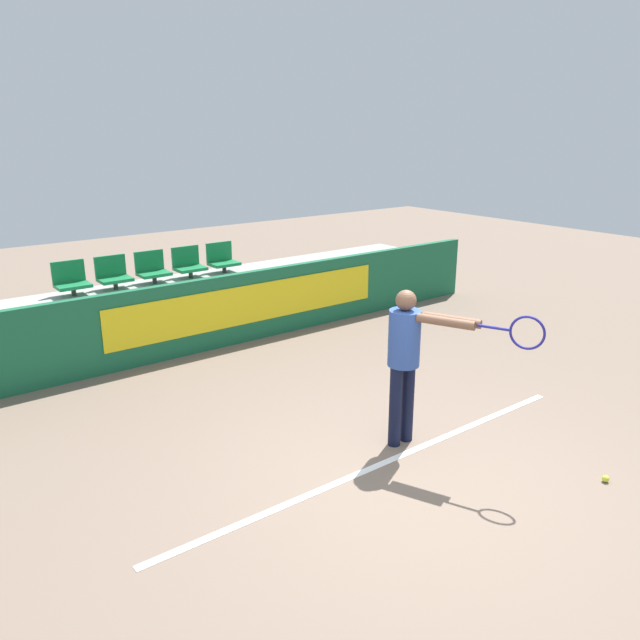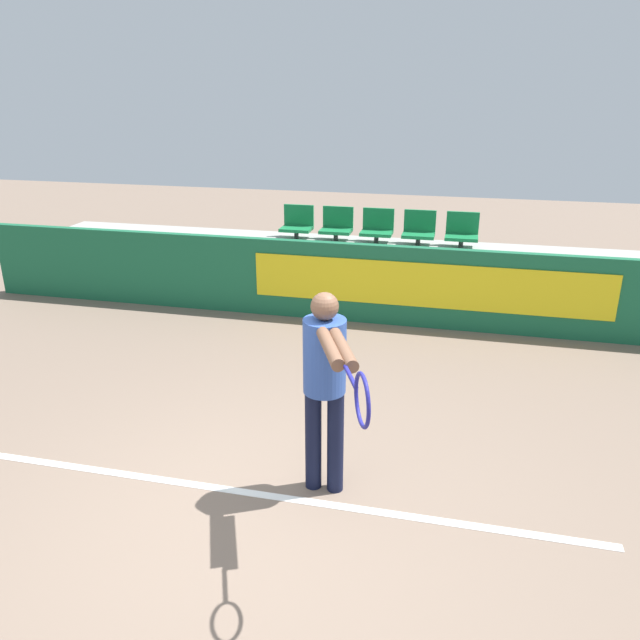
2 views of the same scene
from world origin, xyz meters
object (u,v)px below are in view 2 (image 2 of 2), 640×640
object	(u,v)px
stadium_chair_3	(412,269)
stadium_chair_8	(419,230)
stadium_chair_0	(281,261)
stadium_chair_4	(458,272)
stadium_chair_7	(377,228)
stadium_chair_1	(323,264)
stadium_chair_5	(297,224)
tennis_player	(326,376)
stadium_chair_6	(337,226)
stadium_chair_9	(462,232)
stadium_chair_2	(367,266)

from	to	relation	value
stadium_chair_3	stadium_chair_8	distance (m)	1.00
stadium_chair_0	stadium_chair_8	distance (m)	2.18
stadium_chair_8	stadium_chair_4	bearing A→B (deg)	-55.31
stadium_chair_7	stadium_chair_1	bearing A→B (deg)	-124.69
stadium_chair_7	stadium_chair_5	bearing A→B (deg)	180.00
tennis_player	stadium_chair_5	bearing A→B (deg)	84.25
tennis_player	stadium_chair_3	bearing A→B (deg)	63.99
stadium_chair_1	stadium_chair_6	xyz separation A→B (m)	(0.00, 0.93, 0.37)
stadium_chair_9	tennis_player	bearing A→B (deg)	-99.11
stadium_chair_3	stadium_chair_4	bearing A→B (deg)	0.00
stadium_chair_1	stadium_chair_5	world-z (taller)	stadium_chair_5
stadium_chair_6	stadium_chair_9	xyz separation A→B (m)	(1.94, 0.00, 0.00)
stadium_chair_0	tennis_player	distance (m)	4.86
stadium_chair_0	stadium_chair_7	bearing A→B (deg)	35.84
stadium_chair_5	stadium_chair_8	distance (m)	1.94
stadium_chair_7	stadium_chair_9	bearing A→B (deg)	0.00
stadium_chair_6	tennis_player	world-z (taller)	tennis_player
stadium_chair_0	stadium_chair_7	xyz separation A→B (m)	(1.29, 0.93, 0.37)
stadium_chair_9	stadium_chair_4	bearing A→B (deg)	-90.00
stadium_chair_2	stadium_chair_5	world-z (taller)	stadium_chair_5
stadium_chair_5	stadium_chair_1	bearing A→B (deg)	-55.31
stadium_chair_5	stadium_chair_8	xyz separation A→B (m)	(1.94, 0.00, 0.00)
stadium_chair_7	stadium_chair_3	bearing A→B (deg)	-55.31
stadium_chair_6	stadium_chair_9	distance (m)	1.94
stadium_chair_2	tennis_player	xyz separation A→B (m)	(0.42, -4.53, 0.43)
stadium_chair_1	stadium_chair_5	xyz separation A→B (m)	(-0.65, 0.93, 0.37)
stadium_chair_8	tennis_player	xyz separation A→B (m)	(-0.23, -5.46, 0.06)
stadium_chair_4	stadium_chair_5	world-z (taller)	stadium_chair_5
stadium_chair_0	stadium_chair_7	world-z (taller)	stadium_chair_7
stadium_chair_4	stadium_chair_9	size ratio (longest dim) A/B	1.00
stadium_chair_8	stadium_chair_9	size ratio (longest dim) A/B	1.00
stadium_chair_2	stadium_chair_8	size ratio (longest dim) A/B	1.00
stadium_chair_6	stadium_chair_2	bearing A→B (deg)	-55.31
stadium_chair_5	stadium_chair_9	world-z (taller)	same
stadium_chair_1	stadium_chair_8	world-z (taller)	stadium_chair_8
stadium_chair_7	stadium_chair_2	bearing A→B (deg)	-90.00
stadium_chair_6	tennis_player	size ratio (longest dim) A/B	0.31
stadium_chair_2	stadium_chair_3	distance (m)	0.65
stadium_chair_7	stadium_chair_0	bearing A→B (deg)	-144.16
tennis_player	stadium_chair_1	bearing A→B (deg)	80.09
stadium_chair_4	tennis_player	bearing A→B (deg)	-100.94
stadium_chair_0	tennis_player	world-z (taller)	tennis_player
stadium_chair_0	tennis_player	xyz separation A→B (m)	(1.71, -4.53, 0.43)
stadium_chair_2	stadium_chair_7	world-z (taller)	stadium_chair_7
stadium_chair_4	tennis_player	size ratio (longest dim) A/B	0.31
stadium_chair_6	tennis_player	distance (m)	5.57
stadium_chair_1	stadium_chair_5	size ratio (longest dim) A/B	1.00
stadium_chair_3	stadium_chair_5	size ratio (longest dim) A/B	1.00
stadium_chair_1	stadium_chair_9	world-z (taller)	stadium_chair_9
stadium_chair_2	stadium_chair_5	size ratio (longest dim) A/B	1.00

